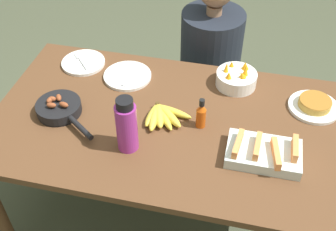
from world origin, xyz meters
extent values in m
plane|color=#474C38|center=(0.00, 0.00, 0.00)|extent=(14.00, 14.00, 0.00)
cube|color=brown|center=(0.00, 0.00, 0.69)|extent=(1.60, 0.92, 0.03)
cylinder|color=brown|center=(-0.74, 0.40, 0.34)|extent=(0.07, 0.07, 0.67)
cylinder|color=brown|center=(0.74, 0.40, 0.34)|extent=(0.07, 0.07, 0.67)
ellipsoid|color=gold|center=(-0.07, 0.00, 0.73)|extent=(0.05, 0.16, 0.04)
ellipsoid|color=gold|center=(-0.06, -0.01, 0.73)|extent=(0.05, 0.18, 0.04)
ellipsoid|color=gold|center=(-0.04, 0.00, 0.73)|extent=(0.09, 0.17, 0.04)
ellipsoid|color=gold|center=(-0.02, 0.00, 0.72)|extent=(0.13, 0.17, 0.03)
ellipsoid|color=gold|center=(0.00, 0.01, 0.73)|extent=(0.16, 0.15, 0.04)
ellipsoid|color=gold|center=(0.01, 0.04, 0.72)|extent=(0.19, 0.08, 0.03)
cylinder|color=#4C3819|center=(-0.06, 0.07, 0.73)|extent=(0.02, 0.02, 0.04)
cube|color=silver|center=(0.43, -0.13, 0.73)|extent=(0.30, 0.19, 0.05)
cube|color=#ED8E4C|center=(0.32, -0.14, 0.77)|extent=(0.04, 0.14, 0.04)
cube|color=#ED8E4C|center=(0.40, -0.14, 0.77)|extent=(0.03, 0.13, 0.04)
cube|color=#ED8E4C|center=(0.47, -0.16, 0.77)|extent=(0.05, 0.15, 0.04)
cube|color=#ED8E4C|center=(0.54, -0.12, 0.78)|extent=(0.02, 0.12, 0.05)
cylinder|color=black|center=(-0.50, -0.06, 0.71)|extent=(0.20, 0.20, 0.01)
cylinder|color=black|center=(-0.50, -0.06, 0.74)|extent=(0.20, 0.20, 0.04)
cylinder|color=black|center=(-0.35, -0.17, 0.74)|extent=(0.15, 0.12, 0.02)
ellipsoid|color=brown|center=(-0.53, -0.06, 0.77)|extent=(0.04, 0.04, 0.03)
ellipsoid|color=brown|center=(-0.50, -0.03, 0.77)|extent=(0.05, 0.05, 0.03)
ellipsoid|color=brown|center=(-0.53, -0.05, 0.77)|extent=(0.04, 0.03, 0.03)
ellipsoid|color=brown|center=(-0.46, -0.07, 0.78)|extent=(0.05, 0.04, 0.03)
ellipsoid|color=brown|center=(-0.51, -0.09, 0.77)|extent=(0.05, 0.03, 0.03)
cylinder|color=white|center=(0.64, 0.23, 0.72)|extent=(0.23, 0.23, 0.02)
cylinder|color=gold|center=(0.64, 0.23, 0.74)|extent=(0.15, 0.15, 0.03)
cylinder|color=#9F6624|center=(0.64, 0.23, 0.76)|extent=(0.14, 0.14, 0.00)
cylinder|color=white|center=(-0.27, 0.26, 0.72)|extent=(0.24, 0.24, 0.02)
cylinder|color=silver|center=(-0.25, 0.29, 0.73)|extent=(0.02, 0.13, 0.01)
cube|color=silver|center=(-0.26, 0.19, 0.73)|extent=(0.03, 0.05, 0.00)
cylinder|color=white|center=(-0.53, 0.32, 0.72)|extent=(0.22, 0.22, 0.02)
cylinder|color=silver|center=(-0.52, 0.30, 0.73)|extent=(0.08, 0.09, 0.01)
cube|color=silver|center=(-0.57, 0.36, 0.73)|extent=(0.05, 0.05, 0.00)
cylinder|color=white|center=(0.27, 0.32, 0.74)|extent=(0.20, 0.20, 0.07)
cone|color=orange|center=(0.31, 0.32, 0.80)|extent=(0.03, 0.04, 0.06)
cone|color=orange|center=(0.30, 0.37, 0.79)|extent=(0.06, 0.06, 0.05)
cone|color=orange|center=(0.23, 0.37, 0.79)|extent=(0.04, 0.04, 0.04)
cone|color=orange|center=(0.21, 0.33, 0.80)|extent=(0.03, 0.04, 0.06)
cone|color=orange|center=(0.23, 0.28, 0.79)|extent=(0.05, 0.05, 0.04)
cone|color=orange|center=(0.29, 0.29, 0.79)|extent=(0.06, 0.06, 0.05)
cylinder|color=#992D89|center=(-0.13, -0.19, 0.82)|extent=(0.09, 0.09, 0.22)
cylinder|color=black|center=(-0.13, -0.19, 0.95)|extent=(0.07, 0.07, 0.04)
cylinder|color=#C64C0F|center=(0.15, 0.00, 0.75)|extent=(0.04, 0.04, 0.09)
cone|color=#C64C0F|center=(0.15, 0.00, 0.81)|extent=(0.04, 0.04, 0.03)
cylinder|color=black|center=(0.15, 0.00, 0.84)|extent=(0.02, 0.02, 0.03)
cube|color=black|center=(0.09, 0.71, 0.19)|extent=(0.39, 0.39, 0.39)
cylinder|color=#1E232D|center=(0.09, 0.71, 0.62)|extent=(0.35, 0.35, 0.48)
cylinder|color=#9E7051|center=(0.09, 0.71, 0.89)|extent=(0.08, 0.08, 0.05)
camera|label=1|loc=(0.31, -1.33, 2.01)|focal=45.00mm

